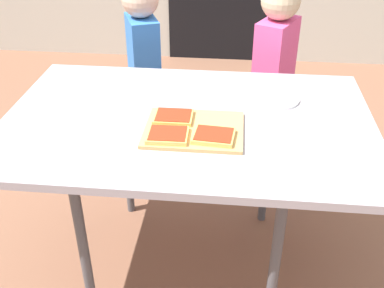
% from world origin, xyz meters
% --- Properties ---
extents(ground_plane, '(16.00, 16.00, 0.00)m').
position_xyz_m(ground_plane, '(0.00, 0.00, 0.00)').
color(ground_plane, brown).
extents(dining_table, '(1.35, 0.89, 0.74)m').
position_xyz_m(dining_table, '(0.00, 0.00, 0.69)').
color(dining_table, '#9F98A0').
rests_on(dining_table, ground).
extents(cutting_board, '(0.34, 0.27, 0.01)m').
position_xyz_m(cutting_board, '(0.03, -0.09, 0.75)').
color(cutting_board, tan).
rests_on(cutting_board, dining_table).
extents(pizza_slice_near_left, '(0.14, 0.11, 0.02)m').
position_xyz_m(pizza_slice_near_left, '(-0.05, -0.16, 0.76)').
color(pizza_slice_near_left, '#E5B256').
rests_on(pizza_slice_near_left, cutting_board).
extents(pizza_slice_near_right, '(0.15, 0.12, 0.02)m').
position_xyz_m(pizza_slice_near_right, '(0.10, -0.15, 0.76)').
color(pizza_slice_near_right, '#E5B256').
rests_on(pizza_slice_near_right, cutting_board).
extents(pizza_slice_far_left, '(0.14, 0.11, 0.02)m').
position_xyz_m(pizza_slice_far_left, '(-0.05, -0.04, 0.76)').
color(pizza_slice_far_left, '#E5B256').
rests_on(pizza_slice_far_left, cutting_board).
extents(plate_white_right, '(0.19, 0.19, 0.01)m').
position_xyz_m(plate_white_right, '(0.33, 0.18, 0.75)').
color(plate_white_right, white).
rests_on(plate_white_right, dining_table).
extents(child_left, '(0.22, 0.27, 1.05)m').
position_xyz_m(child_left, '(-0.33, 0.81, 0.62)').
color(child_left, navy).
rests_on(child_left, ground).
extents(child_right, '(0.23, 0.28, 1.08)m').
position_xyz_m(child_right, '(0.36, 0.73, 0.63)').
color(child_right, navy).
rests_on(child_right, ground).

